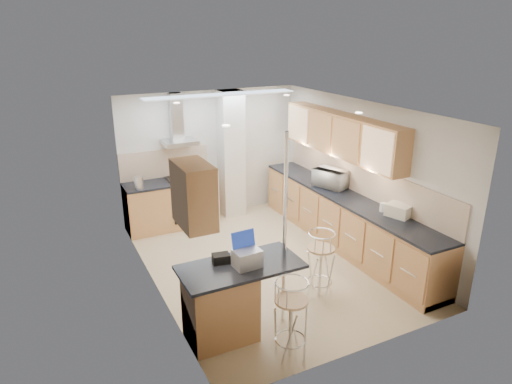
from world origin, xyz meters
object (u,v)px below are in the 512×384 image
microwave (331,178)px  laptop (247,258)px  bread_bin (399,210)px  bar_stool_end (320,264)px  bar_stool_near (291,319)px

microwave → laptop: bearing=105.8°
laptop → bread_bin: (2.73, 0.42, -0.04)m
bar_stool_end → bread_bin: 1.54m
microwave → bar_stool_end: (-1.33, -1.66, -0.59)m
laptop → bar_stool_end: 1.44m
bread_bin → bar_stool_near: bearing=-177.4°
microwave → laptop: (-2.61, -1.99, -0.03)m
microwave → bread_bin: 1.58m
microwave → bar_stool_near: bearing=116.2°
microwave → laptop: 3.29m
laptop → bread_bin: 2.76m
bar_stool_end → bread_bin: size_ratio=2.81×
microwave → bread_bin: size_ratio=1.68×
microwave → bar_stool_near: 3.54m
laptop → bar_stool_near: bearing=-68.7°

